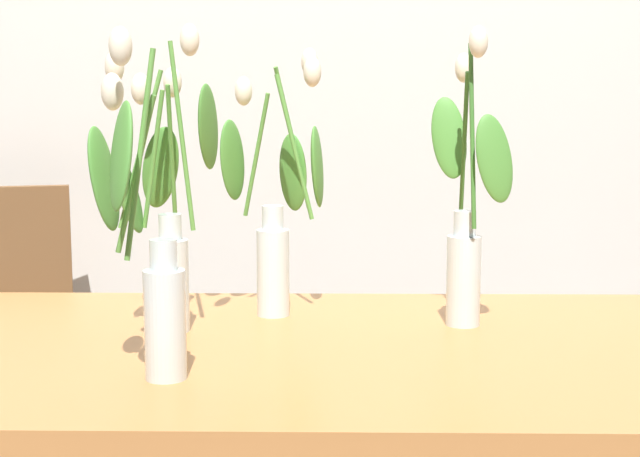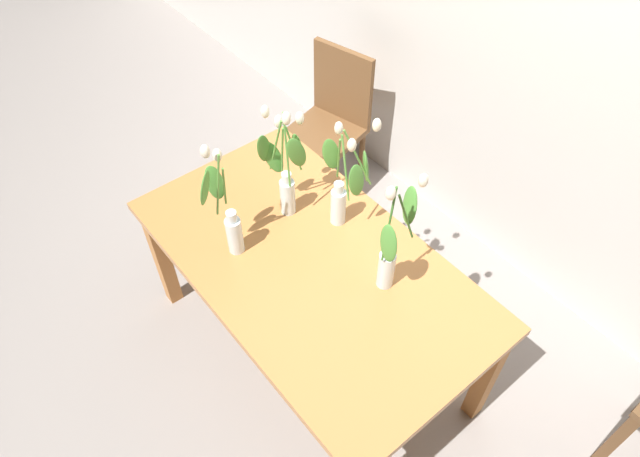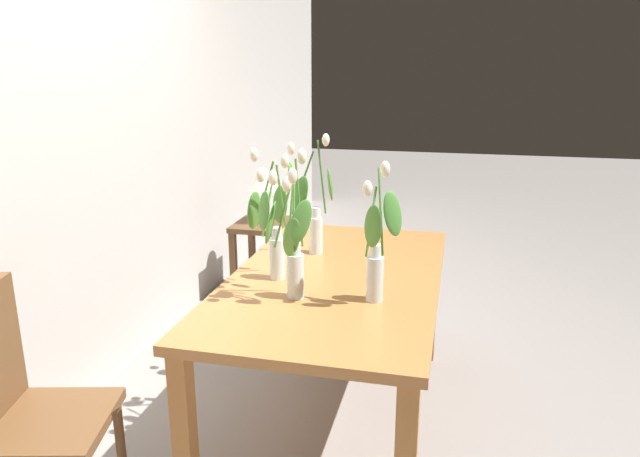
% 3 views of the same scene
% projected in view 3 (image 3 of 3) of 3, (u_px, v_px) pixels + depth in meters
% --- Properties ---
extents(ground_plane, '(18.00, 18.00, 0.00)m').
position_uv_depth(ground_plane, '(335.00, 421.00, 2.79)').
color(ground_plane, gray).
extents(room_wall_rear, '(9.00, 0.10, 2.70)m').
position_uv_depth(room_wall_rear, '(62.00, 128.00, 2.71)').
color(room_wall_rear, beige).
rests_on(room_wall_rear, ground).
extents(dining_table, '(1.60, 0.90, 0.74)m').
position_uv_depth(dining_table, '(336.00, 294.00, 2.61)').
color(dining_table, '#B7753D').
rests_on(dining_table, ground).
extents(tulip_vase_0, '(0.21, 0.22, 0.59)m').
position_uv_depth(tulip_vase_0, '(293.00, 243.00, 2.26)').
color(tulip_vase_0, silver).
rests_on(tulip_vase_0, dining_table).
extents(tulip_vase_1, '(0.16, 0.23, 0.59)m').
position_uv_depth(tulip_vase_1, '(314.00, 215.00, 2.84)').
color(tulip_vase_1, silver).
rests_on(tulip_vase_1, dining_table).
extents(tulip_vase_2, '(0.16, 0.16, 0.56)m').
position_uv_depth(tulip_vase_2, '(377.00, 257.00, 2.23)').
color(tulip_vase_2, silver).
rests_on(tulip_vase_2, dining_table).
extents(tulip_vase_3, '(0.23, 0.18, 0.55)m').
position_uv_depth(tulip_vase_3, '(273.00, 232.00, 2.50)').
color(tulip_vase_3, silver).
rests_on(tulip_vase_3, dining_table).
extents(dining_chair, '(0.48, 0.48, 0.93)m').
position_uv_depth(dining_chair, '(24.00, 404.00, 1.99)').
color(dining_chair, brown).
rests_on(dining_chair, ground).
extents(side_table, '(0.44, 0.44, 0.55)m').
position_uv_depth(side_table, '(267.00, 238.00, 4.20)').
color(side_table, brown).
rests_on(side_table, ground).
extents(table_lamp, '(0.22, 0.22, 0.40)m').
position_uv_depth(table_lamp, '(264.00, 179.00, 4.11)').
color(table_lamp, olive).
rests_on(table_lamp, side_table).
extents(pillar_candle, '(0.06, 0.06, 0.07)m').
position_uv_depth(pillar_candle, '(280.00, 214.00, 4.25)').
color(pillar_candle, '#CC4C23').
rests_on(pillar_candle, side_table).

